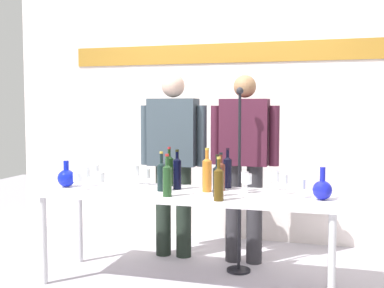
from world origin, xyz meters
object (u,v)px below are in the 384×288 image
(wine_bottle_0, at_px, (207,173))
(wine_glass_left_0, at_px, (100,177))
(decanter_blue_left, at_px, (66,178))
(presenter_left, at_px, (173,152))
(display_table, at_px, (187,199))
(wine_bottle_2, at_px, (161,175))
(wine_glass_left_1, at_px, (86,172))
(wine_bottle_1, at_px, (221,175))
(wine_glass_left_3, at_px, (77,178))
(wine_glass_left_2, at_px, (96,170))
(wine_bottle_3, at_px, (177,172))
(wine_glass_right_3, at_px, (301,185))
(wine_bottle_8, at_px, (167,179))
(wine_glass_right_2, at_px, (283,179))
(wine_glass_left_5, at_px, (135,171))
(wine_bottle_4, at_px, (217,179))
(microphone_stand, at_px, (239,211))
(wine_glass_right_0, at_px, (247,179))
(wine_bottle_6, at_px, (219,183))
(wine_glass_right_1, at_px, (245,178))
(wine_bottle_7, at_px, (228,171))
(wine_bottle_5, at_px, (169,170))
(decanter_blue_right, at_px, (322,189))
(wine_glass_right_4, at_px, (275,177))
(wine_glass_left_4, at_px, (146,174))

(wine_bottle_0, xyz_separation_m, wine_glass_left_0, (-0.80, -0.21, -0.03))
(decanter_blue_left, relative_size, presenter_left, 0.13)
(display_table, height_order, wine_glass_left_0, wine_glass_left_0)
(wine_bottle_2, bearing_deg, wine_glass_left_1, 176.15)
(wine_bottle_1, bearing_deg, wine_glass_left_3, -164.06)
(display_table, height_order, wine_glass_left_1, wine_glass_left_1)
(presenter_left, distance_m, wine_glass_left_2, 0.73)
(wine_bottle_3, relative_size, wine_glass_right_3, 2.34)
(wine_bottle_8, bearing_deg, wine_glass_left_1, 162.38)
(wine_glass_left_3, relative_size, wine_glass_right_2, 0.93)
(wine_bottle_2, relative_size, wine_glass_left_5, 1.90)
(wine_bottle_0, bearing_deg, wine_bottle_4, -54.76)
(wine_bottle_0, bearing_deg, microphone_stand, 63.10)
(decanter_blue_left, distance_m, presenter_left, 1.01)
(wine_glass_left_2, relative_size, wine_glass_right_0, 1.02)
(wine_bottle_6, xyz_separation_m, wine_glass_right_3, (0.54, 0.26, -0.03))
(wine_bottle_0, bearing_deg, wine_glass_right_1, 22.14)
(wine_bottle_7, bearing_deg, wine_bottle_5, -175.85)
(decanter_blue_right, bearing_deg, wine_glass_right_1, 160.31)
(wine_bottle_4, bearing_deg, decanter_blue_right, 5.58)
(presenter_left, height_order, wine_glass_right_0, presenter_left)
(wine_bottle_0, bearing_deg, display_table, -161.86)
(wine_glass_right_4, bearing_deg, display_table, -158.62)
(wine_bottle_1, bearing_deg, wine_glass_left_4, 171.95)
(display_table, distance_m, wine_bottle_5, 0.37)
(decanter_blue_left, height_order, wine_bottle_5, wine_bottle_5)
(decanter_blue_right, height_order, wine_glass_right_4, decanter_blue_right)
(wine_bottle_8, relative_size, microphone_stand, 0.20)
(presenter_left, bearing_deg, microphone_stand, -21.90)
(display_table, relative_size, wine_glass_right_2, 15.30)
(wine_bottle_0, height_order, wine_bottle_5, wine_bottle_0)
(wine_bottle_7, height_order, wine_glass_left_5, wine_bottle_7)
(wine_glass_right_1, xyz_separation_m, wine_glass_right_4, (0.22, 0.09, 0.00))
(wine_bottle_0, relative_size, wine_glass_right_2, 2.27)
(decanter_blue_left, bearing_deg, wine_glass_left_0, -16.96)
(wine_glass_right_2, height_order, wine_glass_right_3, wine_glass_right_2)
(wine_glass_left_1, distance_m, wine_glass_right_1, 1.30)
(decanter_blue_right, relative_size, wine_bottle_5, 0.72)
(decanter_blue_right, bearing_deg, wine_bottle_3, 172.95)
(wine_bottle_1, xyz_separation_m, wine_glass_left_2, (-1.12, 0.09, -0.01))
(wine_glass_right_4, bearing_deg, wine_bottle_2, -162.22)
(display_table, distance_m, wine_bottle_6, 0.46)
(wine_glass_right_1, bearing_deg, wine_bottle_5, 174.07)
(wine_glass_left_0, xyz_separation_m, wine_glass_left_1, (-0.22, 0.19, 0.01))
(wine_bottle_0, relative_size, wine_bottle_6, 1.10)
(wine_bottle_5, xyz_separation_m, wine_bottle_7, (0.48, 0.03, 0.00))
(wine_glass_right_2, bearing_deg, wine_bottle_7, 160.62)
(wine_bottle_2, distance_m, wine_glass_left_4, 0.33)
(wine_bottle_7, xyz_separation_m, wine_glass_left_1, (-1.14, -0.23, -0.02))
(wine_bottle_2, xyz_separation_m, wine_glass_right_1, (0.62, 0.18, -0.02))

